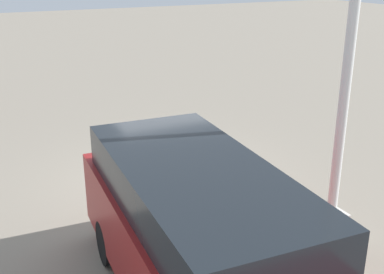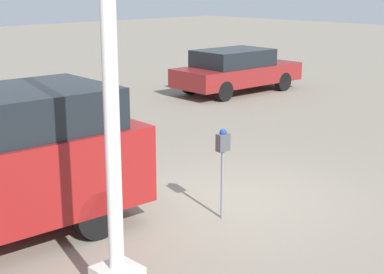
{
  "view_description": "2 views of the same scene",
  "coord_description": "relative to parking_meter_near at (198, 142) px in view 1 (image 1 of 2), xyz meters",
  "views": [
    {
      "loc": [
        8.67,
        -3.69,
        4.41
      ],
      "look_at": [
        0.75,
        0.25,
        1.19
      ],
      "focal_mm": 45.0,
      "sensor_mm": 36.0,
      "label": 1
    },
    {
      "loc": [
        6.77,
        6.09,
        3.45
      ],
      "look_at": [
        1.47,
        0.57,
        1.44
      ],
      "focal_mm": 55.0,
      "sensor_mm": 36.0,
      "label": 2
    }
  ],
  "objects": [
    {
      "name": "lamp_post",
      "position": [
        2.74,
        1.06,
        1.31
      ],
      "size": [
        0.44,
        0.44,
        6.88
      ],
      "color": "beige",
      "rests_on": "ground"
    },
    {
      "name": "ground_plane",
      "position": [
        -0.68,
        -0.42,
        -1.03
      ],
      "size": [
        80.0,
        80.0,
        0.0
      ],
      "primitive_type": "plane",
      "color": "gray"
    },
    {
      "name": "parking_meter_near",
      "position": [
        0.0,
        0.0,
        0.0
      ],
      "size": [
        0.21,
        0.13,
        1.4
      ],
      "rotation": [
        0.0,
        0.0,
        -0.08
      ],
      "color": "gray",
      "rests_on": "ground"
    },
    {
      "name": "parked_van",
      "position": [
        3.26,
        -1.66,
        0.1
      ],
      "size": [
        5.17,
        2.2,
        2.06
      ],
      "rotation": [
        0.0,
        0.0,
        -0.06
      ],
      "color": "maroon",
      "rests_on": "ground"
    }
  ]
}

